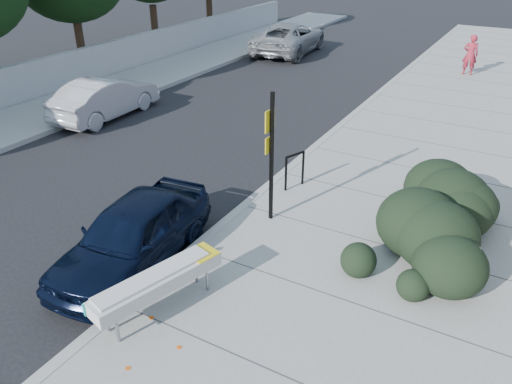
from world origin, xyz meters
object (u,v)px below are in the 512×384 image
at_px(wagon_silver, 105,98).
at_px(suv_silver, 289,38).
at_px(bench, 158,282).
at_px(sign_post, 271,151).
at_px(bike_rack, 295,167).
at_px(pedestrian, 470,55).
at_px(sedan_navy, 133,234).

relative_size(wagon_silver, suv_silver, 0.74).
xyz_separation_m(bench, sign_post, (0.19, 3.56, 1.05)).
distance_m(sign_post, suv_silver, 17.23).
bearing_deg(bike_rack, pedestrian, 103.86).
bearing_deg(bench, sign_post, 102.81).
bearing_deg(wagon_silver, bench, 137.21).
bearing_deg(sign_post, wagon_silver, 161.65).
height_order(bench, pedestrian, pedestrian).
distance_m(sedan_navy, wagon_silver, 9.05).
xyz_separation_m(bench, wagon_silver, (-8.10, 7.04, -0.03)).
bearing_deg(wagon_silver, sign_post, 155.43).
distance_m(sign_post, pedestrian, 15.20).
xyz_separation_m(sign_post, suv_silver, (-7.24, 15.60, -0.99)).
xyz_separation_m(bike_rack, sedan_navy, (-1.40, -4.22, -0.03)).
xyz_separation_m(sign_post, sedan_navy, (-1.58, -2.61, -1.10)).
distance_m(bike_rack, suv_silver, 15.67).
relative_size(sedan_navy, pedestrian, 2.31).
distance_m(bench, sign_post, 3.72).
xyz_separation_m(sedan_navy, wagon_silver, (-6.70, 6.09, 0.01)).
xyz_separation_m(sedan_navy, suv_silver, (-5.65, 18.21, 0.10)).
relative_size(bike_rack, sign_post, 0.32).
height_order(sign_post, pedestrian, sign_post).
height_order(bike_rack, wagon_silver, wagon_silver).
height_order(suv_silver, pedestrian, pedestrian).
distance_m(bench, bike_rack, 5.17).
relative_size(sign_post, pedestrian, 1.69).
xyz_separation_m(wagon_silver, suv_silver, (1.05, 12.12, 0.09)).
distance_m(bike_rack, pedestrian, 13.61).
height_order(sedan_navy, pedestrian, pedestrian).
xyz_separation_m(sign_post, wagon_silver, (-8.28, 3.48, -1.08)).
height_order(bench, sedan_navy, sedan_navy).
bearing_deg(bench, sedan_navy, 161.66).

